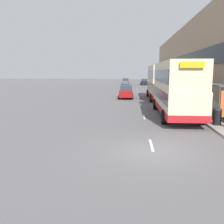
{
  "coord_description": "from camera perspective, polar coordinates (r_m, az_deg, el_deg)",
  "views": [
    {
      "loc": [
        -0.98,
        -10.92,
        3.56
      ],
      "look_at": [
        -3.38,
        18.99,
        -1.31
      ],
      "focal_mm": 40.0,
      "sensor_mm": 36.0,
      "label": 1
    }
  ],
  "objects": [
    {
      "name": "ground_plane",
      "position": [
        11.52,
        9.36,
        -8.9
      ],
      "size": [
        220.0,
        220.0,
        0.0
      ],
      "primitive_type": "plane",
      "color": "#5B595B"
    },
    {
      "name": "pavement",
      "position": [
        50.1,
        13.22,
        4.99
      ],
      "size": [
        5.0,
        93.0,
        0.14
      ],
      "color": "gray",
      "rests_on": "ground_plane"
    },
    {
      "name": "terrace_facade",
      "position": [
        50.8,
        18.03,
        11.8
      ],
      "size": [
        3.1,
        93.0,
        12.47
      ],
      "color": "#9E846B",
      "rests_on": "ground_plane"
    },
    {
      "name": "lane_mark_0",
      "position": [
        12.45,
        8.99,
        -7.48
      ],
      "size": [
        0.12,
        2.0,
        0.01
      ],
      "color": "silver",
      "rests_on": "ground_plane"
    },
    {
      "name": "lane_mark_1",
      "position": [
        19.89,
        7.34,
        -1.14
      ],
      "size": [
        0.12,
        2.0,
        0.01
      ],
      "color": "silver",
      "rests_on": "ground_plane"
    },
    {
      "name": "lane_mark_2",
      "position": [
        27.46,
        6.6,
        1.73
      ],
      "size": [
        0.12,
        2.0,
        0.01
      ],
      "color": "silver",
      "rests_on": "ground_plane"
    },
    {
      "name": "lane_mark_3",
      "position": [
        35.06,
        6.18,
        3.36
      ],
      "size": [
        0.12,
        2.0,
        0.01
      ],
      "color": "silver",
      "rests_on": "ground_plane"
    },
    {
      "name": "lane_mark_4",
      "position": [
        42.68,
        5.91,
        4.4
      ],
      "size": [
        0.12,
        2.0,
        0.01
      ],
      "color": "silver",
      "rests_on": "ground_plane"
    },
    {
      "name": "lane_mark_5",
      "position": [
        50.31,
        5.72,
        5.13
      ],
      "size": [
        0.12,
        2.0,
        0.01
      ],
      "color": "silver",
      "rests_on": "ground_plane"
    },
    {
      "name": "bus_shelter",
      "position": [
        20.16,
        24.2,
        3.63
      ],
      "size": [
        1.6,
        4.2,
        2.48
      ],
      "color": "#4C4C51",
      "rests_on": "ground_plane"
    },
    {
      "name": "double_decker_bus_near",
      "position": [
        20.5,
        14.35,
        5.37
      ],
      "size": [
        2.85,
        10.39,
        4.3
      ],
      "color": "beige",
      "rests_on": "ground_plane"
    },
    {
      "name": "double_decker_bus_ahead",
      "position": [
        32.75,
        10.86,
        6.83
      ],
      "size": [
        2.85,
        10.18,
        4.3
      ],
      "color": "beige",
      "rests_on": "ground_plane"
    },
    {
      "name": "car_0",
      "position": [
        68.1,
        7.36,
        6.85
      ],
      "size": [
        1.9,
        4.36,
        1.66
      ],
      "color": "black",
      "rests_on": "ground_plane"
    },
    {
      "name": "car_1",
      "position": [
        33.7,
        3.26,
        4.65
      ],
      "size": [
        1.92,
        4.5,
        1.78
      ],
      "rotation": [
        0.0,
        0.0,
        3.14
      ],
      "color": "maroon",
      "rests_on": "ground_plane"
    },
    {
      "name": "car_2",
      "position": [
        69.4,
        3.13,
        6.98
      ],
      "size": [
        2.01,
        4.06,
        1.74
      ],
      "rotation": [
        0.0,
        0.0,
        3.14
      ],
      "color": "#4C5156",
      "rests_on": "ground_plane"
    },
    {
      "name": "pedestrian_1",
      "position": [
        19.35,
        21.37,
        0.96
      ],
      "size": [
        0.33,
        0.33,
        1.66
      ],
      "color": "#23232D",
      "rests_on": "ground_plane"
    },
    {
      "name": "litter_bin",
      "position": [
        17.52,
        22.92,
        -1.0
      ],
      "size": [
        0.55,
        0.55,
        1.05
      ],
      "color": "black",
      "rests_on": "ground_plane"
    }
  ]
}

